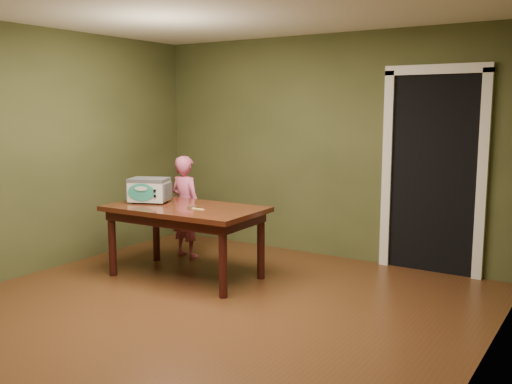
# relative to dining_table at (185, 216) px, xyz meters

# --- Properties ---
(floor) EXTENTS (5.00, 5.00, 0.00)m
(floor) POSITION_rel_dining_table_xyz_m (0.78, -0.89, -0.65)
(floor) COLOR #502B17
(floor) RESTS_ON ground
(room_shell) EXTENTS (4.52, 5.02, 2.61)m
(room_shell) POSITION_rel_dining_table_xyz_m (0.78, -0.89, 1.06)
(room_shell) COLOR #4C502B
(room_shell) RESTS_ON ground
(doorway) EXTENTS (1.10, 0.66, 2.25)m
(doorway) POSITION_rel_dining_table_xyz_m (2.08, 1.89, 0.41)
(doorway) COLOR black
(doorway) RESTS_ON ground
(dining_table) EXTENTS (1.63, 0.96, 0.75)m
(dining_table) POSITION_rel_dining_table_xyz_m (0.00, 0.00, 0.00)
(dining_table) COLOR #37190C
(dining_table) RESTS_ON floor
(toy_oven) EXTENTS (0.49, 0.41, 0.26)m
(toy_oven) POSITION_rel_dining_table_xyz_m (-0.49, -0.01, 0.24)
(toy_oven) COLOR #4C4F54
(toy_oven) RESTS_ON dining_table
(baking_pan) EXTENTS (0.10, 0.10, 0.02)m
(baking_pan) POSITION_rel_dining_table_xyz_m (0.12, -0.04, 0.11)
(baking_pan) COLOR silver
(baking_pan) RESTS_ON dining_table
(spatula) EXTENTS (0.18, 0.03, 0.01)m
(spatula) POSITION_rel_dining_table_xyz_m (0.20, -0.06, 0.10)
(spatula) COLOR #FBDA6D
(spatula) RESTS_ON dining_table
(child) EXTENTS (0.47, 0.35, 1.20)m
(child) POSITION_rel_dining_table_xyz_m (-0.53, 0.65, -0.05)
(child) COLOR #C75277
(child) RESTS_ON floor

